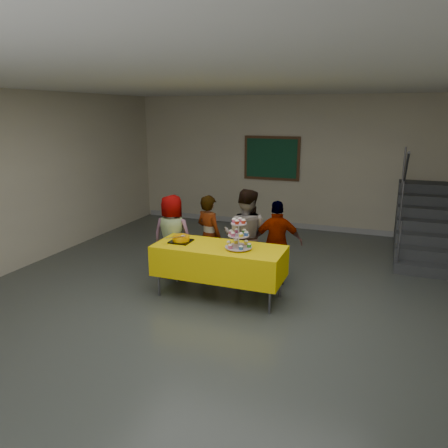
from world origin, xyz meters
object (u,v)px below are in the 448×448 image
Objects in this scene: cupcake_stand at (239,237)px; noticeboard at (272,158)px; schoolchild_b at (209,236)px; bake_table at (219,260)px; staircase at (432,227)px; schoolchild_a at (172,236)px; schoolchild_d at (277,243)px; bear_cake at (181,238)px; schoolchild_c at (246,236)px.

cupcake_stand is 4.36m from noticeboard.
schoolchild_b is 1.04× the size of noticeboard.
bake_table is 0.78× the size of staircase.
schoolchild_a reaches higher than cupcake_stand.
schoolchild_d is at bearing -132.48° from staircase.
staircase is (3.65, 3.40, -0.34)m from bear_cake.
schoolchild_a is 0.91× the size of schoolchild_c.
schoolchild_a is (-1.01, 0.50, 0.12)m from bake_table.
schoolchild_b reaches higher than schoolchild_d.
schoolchild_c is (0.17, 0.71, 0.19)m from bake_table.
schoolchild_a is at bearing 128.94° from bear_cake.
schoolchild_b is at bearing -142.85° from staircase.
bear_cake is 0.26× the size of schoolchild_a.
staircase reaches higher than schoolchild_c.
bear_cake is at bearing 15.16° from schoolchild_d.
bear_cake reaches higher than bake_table.
staircase is (2.74, 3.43, -0.46)m from cupcake_stand.
staircase is 1.85× the size of noticeboard.
schoolchild_d reaches higher than bake_table.
cupcake_stand is 0.33× the size of schoolchild_b.
staircase is at bearing -149.92° from schoolchild_a.
cupcake_stand is at bearing -81.11° from noticeboard.
staircase is at bearing -120.08° from schoolchild_b.
schoolchild_d is 3.54m from staircase.
schoolchild_d is at bearing -154.49° from schoolchild_b.
schoolchild_a is 1.20m from schoolchild_c.
schoolchild_a is at bearing 46.21° from schoolchild_b.
cupcake_stand is 0.19× the size of staircase.
schoolchild_c is at bearing -159.93° from schoolchild_b.
bear_cake is at bearing -93.27° from noticeboard.
bear_cake is at bearing -179.89° from bake_table.
schoolchild_c is 3.67m from noticeboard.
schoolchild_d is at bearing -73.47° from noticeboard.
staircase is 3.68m from noticeboard.
cupcake_stand is at bearing 152.69° from schoolchild_a.
schoolchild_d is (1.13, 0.05, -0.01)m from schoolchild_b.
staircase reaches higher than schoolchild_d.
schoolchild_d is (0.36, 0.82, -0.28)m from cupcake_stand.
noticeboard is at bearing 166.23° from staircase.
schoolchild_b is (0.55, 0.24, -0.00)m from schoolchild_a.
schoolchild_c is 0.62× the size of staircase.
noticeboard is at bearing -68.92° from schoolchild_b.
schoolchild_b is 0.56× the size of staircase.
schoolchild_a is 1.05× the size of noticeboard.
schoolchild_c reaches higher than bear_cake.
schoolchild_c is at bearing -7.29° from schoolchild_d.
bake_table is 1.39× the size of schoolchild_b.
schoolchild_b is 4.41m from staircase.
schoolchild_b is (-0.77, 0.76, -0.27)m from cupcake_stand.
bear_cake is (-0.91, 0.02, -0.12)m from cupcake_stand.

